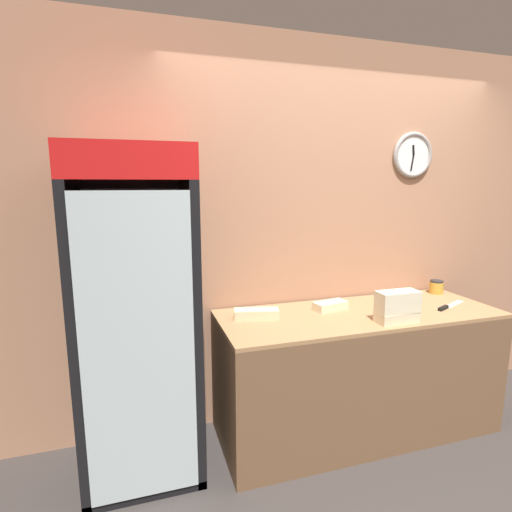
# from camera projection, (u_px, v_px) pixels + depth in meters

# --- Properties ---
(wall_back) EXTENTS (5.20, 0.09, 2.70)m
(wall_back) POSITION_uv_depth(u_px,v_px,m) (335.00, 233.00, 2.97)
(wall_back) COLOR #AD7A5B
(wall_back) RESTS_ON ground_plane
(prep_counter) EXTENTS (1.91, 0.69, 0.86)m
(prep_counter) POSITION_uv_depth(u_px,v_px,m) (357.00, 371.00, 2.77)
(prep_counter) COLOR brown
(prep_counter) RESTS_ON ground_plane
(beverage_cooler) EXTENTS (0.66, 0.62, 1.91)m
(beverage_cooler) POSITION_uv_depth(u_px,v_px,m) (136.00, 302.00, 2.31)
(beverage_cooler) COLOR black
(beverage_cooler) RESTS_ON ground_plane
(sandwich_stack_bottom) EXTENTS (0.27, 0.12, 0.07)m
(sandwich_stack_bottom) POSITION_uv_depth(u_px,v_px,m) (397.00, 317.00, 2.49)
(sandwich_stack_bottom) COLOR beige
(sandwich_stack_bottom) RESTS_ON prep_counter
(sandwich_stack_middle) EXTENTS (0.27, 0.12, 0.07)m
(sandwich_stack_middle) POSITION_uv_depth(u_px,v_px,m) (397.00, 307.00, 2.48)
(sandwich_stack_middle) COLOR beige
(sandwich_stack_middle) RESTS_ON sandwich_stack_bottom
(sandwich_stack_top) EXTENTS (0.27, 0.12, 0.07)m
(sandwich_stack_top) POSITION_uv_depth(u_px,v_px,m) (398.00, 296.00, 2.47)
(sandwich_stack_top) COLOR beige
(sandwich_stack_top) RESTS_ON sandwich_stack_middle
(sandwich_flat_left) EXTENTS (0.25, 0.15, 0.06)m
(sandwich_flat_left) POSITION_uv_depth(u_px,v_px,m) (330.00, 306.00, 2.74)
(sandwich_flat_left) COLOR beige
(sandwich_flat_left) RESTS_ON prep_counter
(sandwich_flat_right) EXTENTS (0.30, 0.16, 0.06)m
(sandwich_flat_right) POSITION_uv_depth(u_px,v_px,m) (256.00, 314.00, 2.56)
(sandwich_flat_right) COLOR beige
(sandwich_flat_right) RESTS_ON prep_counter
(chefs_knife) EXTENTS (0.34, 0.18, 0.02)m
(chefs_knife) POSITION_uv_depth(u_px,v_px,m) (448.00, 306.00, 2.79)
(chefs_knife) COLOR silver
(chefs_knife) RESTS_ON prep_counter
(condiment_jar) EXTENTS (0.11, 0.11, 0.10)m
(condiment_jar) POSITION_uv_depth(u_px,v_px,m) (436.00, 287.00, 3.14)
(condiment_jar) COLOR gold
(condiment_jar) RESTS_ON prep_counter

